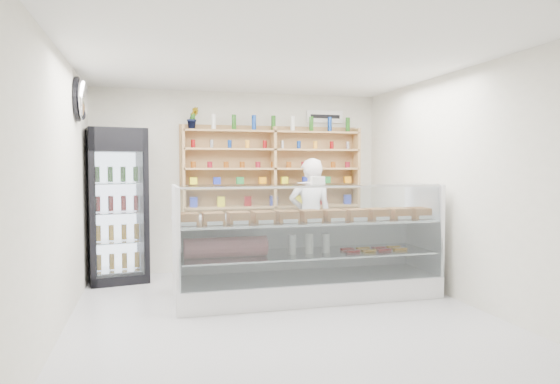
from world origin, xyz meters
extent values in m
plane|color=silver|center=(0.00, 0.00, 0.00)|extent=(5.00, 5.00, 0.00)
plane|color=white|center=(0.00, 0.00, 2.80)|extent=(5.00, 5.00, 0.00)
plane|color=silver|center=(0.00, 2.50, 1.40)|extent=(4.50, 0.00, 4.50)
plane|color=silver|center=(0.00, -2.50, 1.40)|extent=(4.50, 0.00, 4.50)
plane|color=silver|center=(-2.25, 0.00, 1.40)|extent=(0.00, 5.00, 5.00)
plane|color=silver|center=(2.25, 0.00, 1.40)|extent=(0.00, 5.00, 5.00)
cube|color=white|center=(0.50, 0.58, 0.14)|extent=(3.26, 0.92, 0.27)
cube|color=white|center=(0.50, 1.01, 0.61)|extent=(3.26, 0.05, 0.68)
cube|color=silver|center=(0.50, 0.58, 0.55)|extent=(3.13, 0.81, 0.02)
cube|color=silver|center=(0.50, 0.58, 0.96)|extent=(3.19, 0.85, 0.02)
cube|color=silver|center=(0.50, 0.13, 0.84)|extent=(3.19, 0.13, 1.14)
cube|color=silver|center=(0.50, 0.52, 1.41)|extent=(3.19, 0.65, 0.01)
imported|color=silver|center=(0.94, 1.81, 0.88)|extent=(0.70, 0.51, 1.76)
cube|color=black|center=(-1.85, 2.14, 1.08)|extent=(0.90, 0.88, 2.17)
cube|color=#330538|center=(-1.91, 1.79, 2.00)|extent=(0.76, 0.16, 0.30)
cube|color=silver|center=(-1.92, 1.77, 0.99)|extent=(0.65, 0.13, 1.71)
cube|color=tan|center=(-0.90, 2.34, 1.59)|extent=(0.04, 0.28, 1.33)
cube|color=tan|center=(0.50, 2.34, 1.59)|extent=(0.04, 0.28, 1.33)
cube|color=tan|center=(1.90, 2.34, 1.59)|extent=(0.04, 0.28, 1.33)
cube|color=tan|center=(0.50, 2.34, 1.00)|extent=(2.80, 0.28, 0.03)
cube|color=tan|center=(0.50, 2.34, 1.30)|extent=(2.80, 0.28, 0.03)
cube|color=tan|center=(0.50, 2.34, 1.60)|extent=(2.80, 0.28, 0.03)
cube|color=tan|center=(0.50, 2.34, 1.90)|extent=(2.80, 0.28, 0.03)
cube|color=tan|center=(0.50, 2.34, 2.18)|extent=(2.80, 0.28, 0.03)
imported|color=#1E6626|center=(-0.75, 2.34, 2.36)|extent=(0.21, 0.18, 0.33)
ellipsoid|color=silver|center=(-2.17, 1.20, 2.45)|extent=(0.15, 0.50, 0.50)
cube|color=white|center=(1.40, 2.47, 2.45)|extent=(0.62, 0.03, 0.20)
camera|label=1|loc=(-1.38, -5.29, 1.64)|focal=32.00mm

